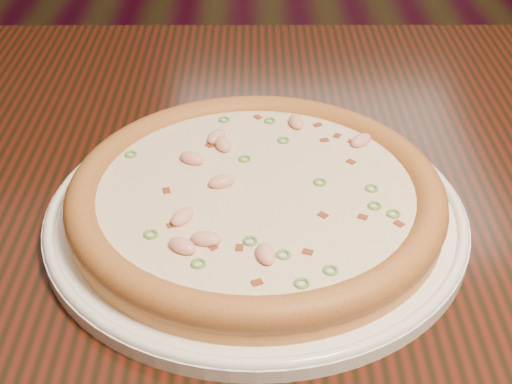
{
  "coord_description": "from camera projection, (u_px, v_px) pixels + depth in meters",
  "views": [
    {
      "loc": [
        -0.44,
        -1.47,
        1.13
      ],
      "look_at": [
        -0.44,
        -0.97,
        0.78
      ],
      "focal_mm": 50.0,
      "sensor_mm": 36.0,
      "label": 1
    }
  ],
  "objects": [
    {
      "name": "ground",
      "position": [
        423.0,
        221.0,
        1.86
      ],
      "size": [
        9.0,
        9.0,
        0.0
      ],
      "primitive_type": "plane",
      "color": "black"
    },
    {
      "name": "hero_table",
      "position": [
        373.0,
        267.0,
        0.73
      ],
      "size": [
        1.2,
        0.8,
        0.75
      ],
      "color": "black",
      "rests_on": "ground"
    },
    {
      "name": "plate",
      "position": [
        256.0,
        212.0,
        0.63
      ],
      "size": [
        0.37,
        0.37,
        0.02
      ],
      "color": "white",
      "rests_on": "hero_table"
    },
    {
      "name": "pizza",
      "position": [
        256.0,
        195.0,
        0.61
      ],
      "size": [
        0.33,
        0.33,
        0.03
      ],
      "color": "#CB853E",
      "rests_on": "plate"
    }
  ]
}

